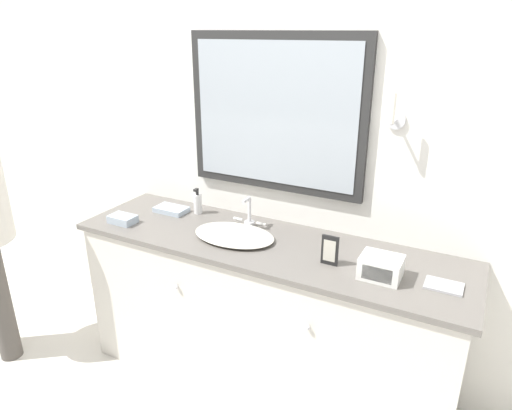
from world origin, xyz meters
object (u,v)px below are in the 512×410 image
Objects in this scene: appliance_box at (381,267)px; picture_frame at (330,250)px; soap_bottle at (198,203)px; sink_basin at (235,234)px.

picture_frame is (-0.24, 0.01, 0.02)m from appliance_box.
soap_bottle is at bearing 165.12° from picture_frame.
picture_frame reaches higher than appliance_box.
sink_basin is 2.49× the size of appliance_box.
sink_basin is 2.83× the size of soap_bottle.
soap_bottle reaches higher than appliance_box.
sink_basin is at bearing -27.43° from soap_bottle.
appliance_box is at bearing -4.19° from sink_basin.
soap_bottle is at bearing 167.85° from appliance_box.
picture_frame is at bearing 178.57° from appliance_box.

